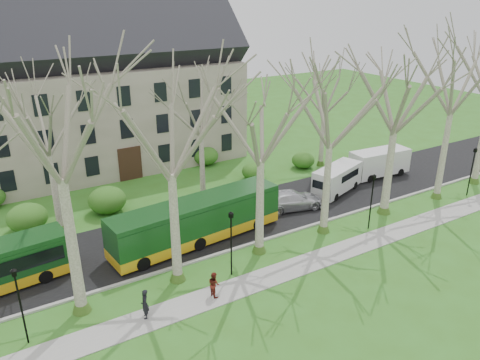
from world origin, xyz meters
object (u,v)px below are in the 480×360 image
van_a (337,180)px  pedestrian_b (214,284)px  bus_follow (197,220)px  pedestrian_a (145,304)px  sedan (291,200)px  van_b (379,163)px

van_a → pedestrian_b: (-16.59, -7.89, -0.41)m
bus_follow → pedestrian_a: 8.89m
sedan → pedestrian_b: (-11.06, -7.21, 0.00)m
bus_follow → pedestrian_a: bus_follow is taller
van_b → pedestrian_b: size_ratio=3.79×
van_a → pedestrian_a: 22.13m
van_a → pedestrian_a: (-20.74, -7.71, -0.33)m
van_a → van_b: van_b is taller
bus_follow → pedestrian_a: bearing=-140.7°
sedan → van_a: bearing=-69.7°
sedan → bus_follow: bearing=108.3°
sedan → van_a: van_a is taller
van_a → pedestrian_b: bearing=-173.3°
bus_follow → pedestrian_b: size_ratio=8.24×
van_b → van_a: bearing=-166.8°
sedan → van_b: size_ratio=0.90×
sedan → pedestrian_b: size_ratio=3.42×
pedestrian_b → bus_follow: bearing=-22.0°
bus_follow → pedestrian_b: bus_follow is taller
pedestrian_a → pedestrian_b: pedestrian_a is taller
bus_follow → van_b: 20.81m
sedan → van_a: size_ratio=0.98×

